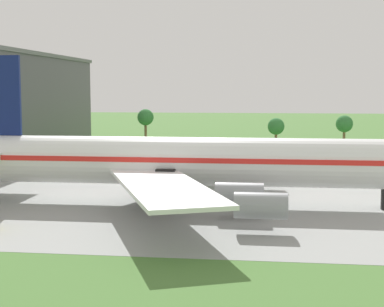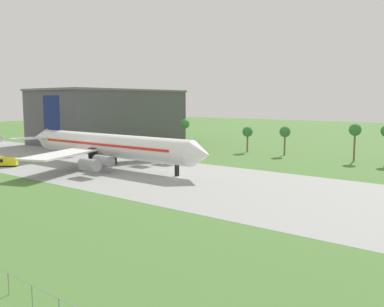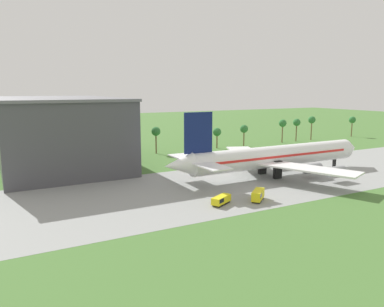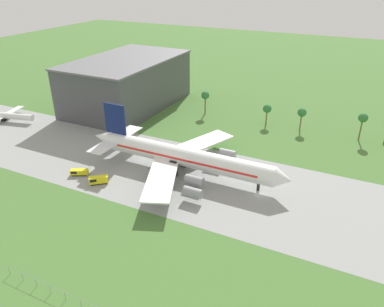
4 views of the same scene
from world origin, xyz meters
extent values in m
cylinder|color=white|center=(-25.50, 2.26, 5.77)|extent=(57.86, 6.25, 6.25)
cube|color=red|center=(-25.50, 2.26, 6.24)|extent=(49.18, 6.37, 0.62)
cube|color=white|center=(-27.02, -11.04, 4.68)|extent=(17.50, 27.71, 0.44)
cube|color=white|center=(-27.02, 15.57, 4.68)|extent=(17.50, 27.71, 0.44)
cylinder|color=gray|center=(-19.00, -5.24, 2.87)|extent=(5.62, 2.81, 2.81)
cylinder|color=gray|center=(-16.48, -11.48, 2.87)|extent=(5.62, 2.81, 2.81)
cylinder|color=gray|center=(-19.00, 9.76, 2.87)|extent=(5.62, 2.81, 2.81)
cylinder|color=gray|center=(-16.48, 16.01, 2.87)|extent=(5.62, 2.81, 2.81)
cube|color=black|center=(-28.40, -1.18, 2.57)|extent=(2.40, 1.20, 5.15)
cube|color=black|center=(-28.40, 5.70, 2.57)|extent=(2.40, 1.20, 5.15)
cylinder|color=brown|center=(-42.39, 54.54, 4.14)|extent=(0.56, 0.56, 8.28)
sphere|color=#337538|center=(-42.39, 54.54, 8.88)|extent=(3.60, 3.60, 3.60)
cylinder|color=brown|center=(-13.87, 54.54, 3.25)|extent=(0.56, 0.56, 6.50)
sphere|color=#337538|center=(-13.87, 54.54, 7.10)|extent=(3.60, 3.60, 3.60)
cylinder|color=brown|center=(0.45, 54.54, 3.58)|extent=(0.56, 0.56, 7.15)
sphere|color=#337538|center=(0.45, 54.54, 7.75)|extent=(3.60, 3.60, 3.60)
camera|label=1|loc=(-16.10, -72.65, 15.07)|focal=55.00mm
camera|label=2|loc=(64.72, -73.55, 17.75)|focal=40.00mm
camera|label=3|loc=(-99.74, -81.54, 25.30)|focal=35.00mm
camera|label=4|loc=(23.04, -92.67, 60.82)|focal=35.00mm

